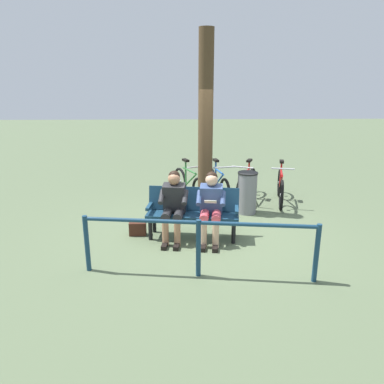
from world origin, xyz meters
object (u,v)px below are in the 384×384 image
(person_companion, at_px, (174,203))
(bicycle_silver, at_px, (218,186))
(bench, at_px, (193,209))
(litter_bin, at_px, (247,193))
(handbag, at_px, (138,229))
(bicycle_purple, at_px, (246,186))
(tree_trunk, at_px, (206,124))
(person_reading, at_px, (211,204))
(bicycle_red, at_px, (189,185))
(bicycle_green, at_px, (280,187))

(person_companion, relative_size, bicycle_silver, 0.73)
(bench, height_order, litter_bin, litter_bin)
(bench, distance_m, person_companion, 0.39)
(handbag, distance_m, bicycle_purple, 2.98)
(handbag, relative_size, bicycle_silver, 0.18)
(handbag, height_order, tree_trunk, tree_trunk)
(handbag, relative_size, tree_trunk, 0.08)
(litter_bin, bearing_deg, person_reading, 57.85)
(bicycle_red, bearing_deg, litter_bin, 29.46)
(bicycle_green, bearing_deg, bicycle_red, -83.55)
(bicycle_purple, distance_m, bicycle_silver, 0.65)
(bench, relative_size, tree_trunk, 0.45)
(handbag, bearing_deg, bicycle_purple, -140.03)
(bicycle_green, bearing_deg, tree_trunk, -65.80)
(person_reading, bearing_deg, bicycle_purple, -106.69)
(litter_bin, distance_m, bicycle_red, 1.46)
(litter_bin, bearing_deg, bench, 45.13)
(person_companion, bearing_deg, bicycle_purple, -120.14)
(bench, bearing_deg, bicycle_red, -81.65)
(tree_trunk, bearing_deg, person_companion, 67.87)
(bicycle_purple, bearing_deg, tree_trunk, -38.33)
(person_companion, distance_m, handbag, 0.87)
(person_reading, distance_m, bicycle_purple, 2.40)
(tree_trunk, height_order, bicycle_green, tree_trunk)
(bicycle_green, distance_m, bicycle_purple, 0.76)
(person_reading, distance_m, bicycle_red, 2.28)
(bicycle_purple, bearing_deg, person_companion, -13.52)
(handbag, xyz_separation_m, tree_trunk, (-1.30, -1.40, 1.70))
(handbag, bearing_deg, bicycle_red, -116.18)
(litter_bin, bearing_deg, bicycle_red, -36.24)
(litter_bin, bearing_deg, handbag, 27.32)
(litter_bin, bearing_deg, bicycle_green, -143.12)
(person_reading, bearing_deg, bicycle_green, -122.79)
(bicycle_green, bearing_deg, handbag, -47.43)
(bench, relative_size, handbag, 5.50)
(bench, bearing_deg, bicycle_green, -130.38)
(tree_trunk, xyz_separation_m, litter_bin, (-0.86, 0.29, -1.38))
(handbag, distance_m, bicycle_red, 2.21)
(person_reading, height_order, litter_bin, person_reading)
(person_reading, xyz_separation_m, litter_bin, (-0.86, -1.37, -0.23))
(person_companion, xyz_separation_m, litter_bin, (-1.50, -1.28, -0.23))
(tree_trunk, distance_m, litter_bin, 1.65)
(bench, bearing_deg, bicycle_silver, -99.89)
(person_companion, bearing_deg, bicycle_silver, -106.92)
(litter_bin, height_order, bicycle_silver, bicycle_silver)
(person_companion, height_order, bicycle_purple, person_companion)
(bicycle_silver, bearing_deg, bicycle_red, -105.36)
(litter_bin, relative_size, bicycle_silver, 0.53)
(person_companion, bearing_deg, bicycle_green, -132.91)
(person_reading, xyz_separation_m, bicycle_silver, (-0.34, -2.20, -0.31))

